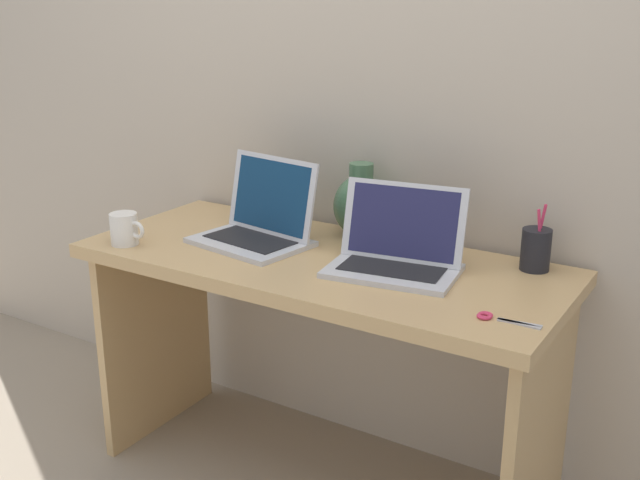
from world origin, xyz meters
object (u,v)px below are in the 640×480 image
(laptop_right, at_px, (398,248))
(green_vase, at_px, (361,204))
(scissors, at_px, (497,318))
(laptop_left, at_px, (261,220))
(pen_cup, at_px, (536,249))
(coffee_mug, at_px, (125,229))

(laptop_right, distance_m, green_vase, 0.31)
(green_vase, relative_size, scissors, 1.52)
(green_vase, bearing_deg, laptop_left, -138.19)
(green_vase, distance_m, pen_cup, 0.54)
(pen_cup, bearing_deg, coffee_mug, -158.88)
(green_vase, bearing_deg, pen_cup, -1.89)
(laptop_left, height_order, pen_cup, laptop_left)
(laptop_left, xyz_separation_m, coffee_mug, (-0.32, -0.24, -0.02))
(laptop_left, relative_size, green_vase, 1.61)
(coffee_mug, xyz_separation_m, pen_cup, (1.09, 0.42, 0.01))
(laptop_right, distance_m, pen_cup, 0.37)
(laptop_right, xyz_separation_m, pen_cup, (0.31, 0.19, -0.00))
(coffee_mug, bearing_deg, green_vase, 38.73)
(pen_cup, height_order, scissors, pen_cup)
(coffee_mug, bearing_deg, laptop_right, 16.59)
(green_vase, relative_size, coffee_mug, 1.88)
(coffee_mug, distance_m, pen_cup, 1.17)
(laptop_left, height_order, green_vase, laptop_left)
(laptop_right, xyz_separation_m, green_vase, (-0.23, 0.21, 0.04))
(green_vase, relative_size, pen_cup, 1.25)
(laptop_left, relative_size, pen_cup, 2.01)
(coffee_mug, height_order, pen_cup, pen_cup)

